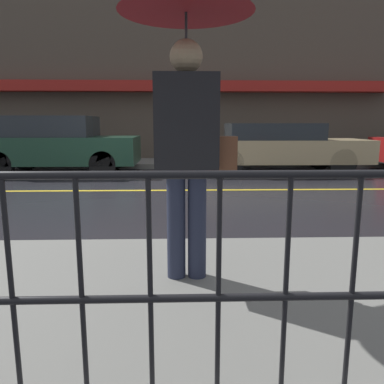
# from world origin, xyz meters

# --- Properties ---
(ground_plane) EXTENTS (80.00, 80.00, 0.00)m
(ground_plane) POSITION_xyz_m (0.00, 0.00, 0.00)
(ground_plane) COLOR black
(sidewalk_near) EXTENTS (28.00, 2.55, 0.14)m
(sidewalk_near) POSITION_xyz_m (0.00, -5.01, 0.07)
(sidewalk_near) COLOR slate
(sidewalk_near) RESTS_ON ground_plane
(sidewalk_far) EXTENTS (28.00, 2.11, 0.14)m
(sidewalk_far) POSITION_xyz_m (0.00, 4.79, 0.07)
(sidewalk_far) COLOR slate
(sidewalk_far) RESTS_ON ground_plane
(lane_marking) EXTENTS (25.20, 0.12, 0.01)m
(lane_marking) POSITION_xyz_m (0.00, 0.00, 0.00)
(lane_marking) COLOR gold
(lane_marking) RESTS_ON ground_plane
(building_storefront) EXTENTS (28.00, 0.85, 5.68)m
(building_storefront) POSITION_xyz_m (0.00, 5.97, 2.82)
(building_storefront) COLOR #4C4238
(building_storefront) RESTS_ON ground_plane
(pedestrian) EXTENTS (0.98, 0.98, 2.21)m
(pedestrian) POSITION_xyz_m (1.24, -4.74, 1.81)
(pedestrian) COLOR #23283D
(pedestrian) RESTS_ON sidewalk_near
(car_dark_green) EXTENTS (4.16, 1.83, 1.55)m
(car_dark_green) POSITION_xyz_m (-2.11, 2.75, 0.79)
(car_dark_green) COLOR #193828
(car_dark_green) RESTS_ON ground_plane
(car_tan) EXTENTS (4.75, 1.79, 1.36)m
(car_tan) POSITION_xyz_m (3.87, 2.75, 0.72)
(car_tan) COLOR tan
(car_tan) RESTS_ON ground_plane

